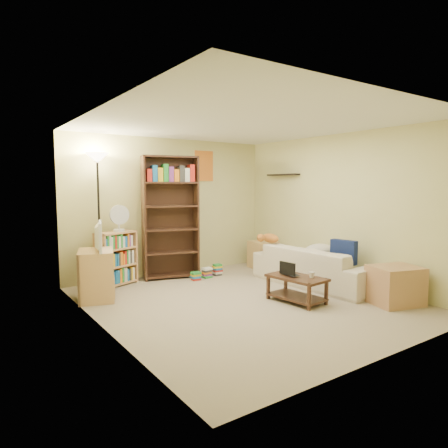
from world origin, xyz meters
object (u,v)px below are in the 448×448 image
at_px(television, 95,236).
at_px(desk_fan, 119,218).
at_px(laptop, 293,274).
at_px(short_bookshelf, 116,259).
at_px(tall_bookshelf, 171,214).
at_px(floor_lamp, 98,180).
at_px(sofa, 315,266).
at_px(tv_stand, 96,275).
at_px(mug, 311,275).
at_px(end_cabinet, 395,285).
at_px(coffee_table, 297,286).
at_px(side_table, 263,255).
at_px(tabby_cat, 269,238).

height_order(television, desk_fan, desk_fan).
height_order(laptop, short_bookshelf, short_bookshelf).
bearing_deg(television, tall_bookshelf, -51.03).
height_order(tall_bookshelf, short_bookshelf, tall_bookshelf).
bearing_deg(television, floor_lamp, -4.03).
bearing_deg(sofa, tv_stand, 66.73).
distance_m(mug, tv_stand, 3.08).
relative_size(mug, end_cabinet, 0.15).
relative_size(coffee_table, television, 1.22).
bearing_deg(side_table, tv_stand, -174.60).
distance_m(tall_bookshelf, floor_lamp, 1.36).
bearing_deg(sofa, tall_bookshelf, 41.19).
height_order(coffee_table, television, television).
height_order(sofa, laptop, sofa).
bearing_deg(end_cabinet, desk_fan, 130.98).
xyz_separation_m(mug, television, (-2.40, 1.92, 0.52)).
height_order(tv_stand, short_bookshelf, short_bookshelf).
bearing_deg(coffee_table, laptop, 74.18).
xyz_separation_m(coffee_table, tall_bookshelf, (-0.78, 2.33, 0.91)).
relative_size(sofa, tabby_cat, 4.43).
xyz_separation_m(tv_stand, floor_lamp, (0.30, 0.74, 1.37)).
relative_size(laptop, short_bookshelf, 0.44).
bearing_deg(floor_lamp, short_bookshelf, -27.70).
bearing_deg(coffee_table, tv_stand, 136.28).
distance_m(mug, floor_lamp, 3.64).
distance_m(sofa, tv_stand, 3.47).
height_order(sofa, mug, sofa).
xyz_separation_m(tabby_cat, mug, (-0.53, -1.52, -0.31)).
relative_size(laptop, tv_stand, 0.55).
height_order(sofa, coffee_table, sofa).
xyz_separation_m(television, short_bookshelf, (0.52, 0.62, -0.48)).
xyz_separation_m(tall_bookshelf, short_bookshelf, (-0.99, 0.04, -0.69)).
distance_m(television, side_table, 3.50).
distance_m(tall_bookshelf, end_cabinet, 3.78).
relative_size(tabby_cat, side_table, 0.93).
distance_m(short_bookshelf, side_table, 2.92).
bearing_deg(tabby_cat, mug, -109.13).
distance_m(mug, television, 3.12).
xyz_separation_m(tabby_cat, tall_bookshelf, (-1.42, 0.99, 0.42)).
bearing_deg(desk_fan, tall_bookshelf, 0.54).
height_order(tabby_cat, end_cabinet, tabby_cat).
xyz_separation_m(tall_bookshelf, desk_fan, (-0.94, -0.01, -0.01)).
height_order(short_bookshelf, end_cabinet, short_bookshelf).
relative_size(side_table, end_cabinet, 0.84).
distance_m(sofa, tall_bookshelf, 2.64).
distance_m(tabby_cat, tv_stand, 2.98).
bearing_deg(end_cabinet, coffee_table, 140.60).
bearing_deg(television, tabby_cat, -80.13).
bearing_deg(side_table, tabby_cat, -124.04).
bearing_deg(mug, laptop, 109.15).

